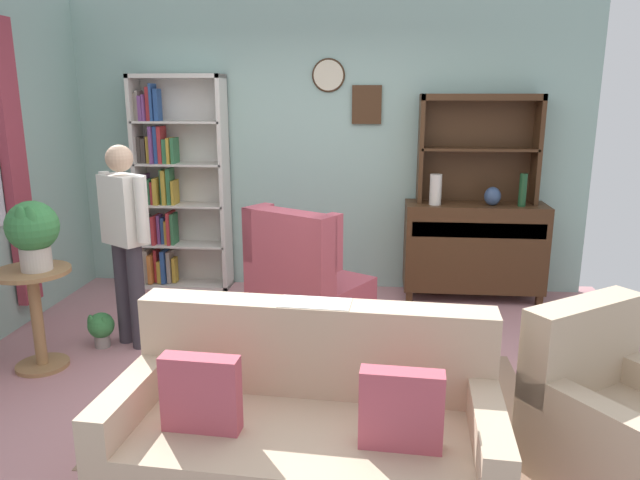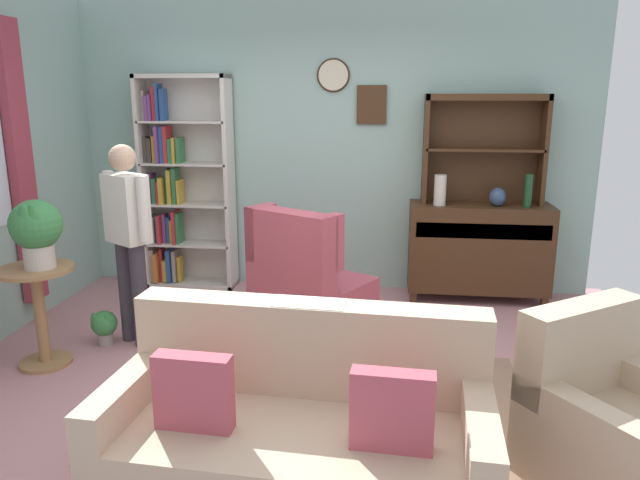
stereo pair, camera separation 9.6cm
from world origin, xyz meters
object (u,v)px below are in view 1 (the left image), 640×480
sideboard (474,246)px  plant_stand (36,308)px  vase_tall (436,190)px  potted_plant_large (32,230)px  sideboard_hutch (479,134)px  potted_plant_small (101,327)px  person_reading (125,232)px  bottle_wine (523,190)px  coffee_table (332,361)px  wingback_chair (305,287)px  vase_round (493,196)px  armchair_floral (618,427)px  book_stack (335,344)px  couch_floral (306,437)px  bookshelf (174,187)px

sideboard → plant_stand: size_ratio=1.77×
vase_tall → potted_plant_large: potted_plant_large is taller
sideboard_hutch → vase_tall: bearing=-154.1°
vase_tall → potted_plant_small: (-2.65, -1.38, -0.90)m
potted_plant_small → person_reading: bearing=19.2°
bottle_wine → coffee_table: size_ratio=0.38×
person_reading → sideboard: bearing=26.1°
wingback_chair → potted_plant_large: (-1.76, -0.84, 0.63)m
wingback_chair → coffee_table: (0.32, -1.28, -0.03)m
person_reading → vase_round: bearing=24.0°
wingback_chair → person_reading: size_ratio=0.70×
bottle_wine → armchair_floral: size_ratio=0.28×
bottle_wine → book_stack: bottle_wine is taller
vase_tall → potted_plant_large: bearing=-148.5°
potted_plant_small → coffee_table: (1.86, -0.82, 0.19)m
couch_floral → plant_stand: size_ratio=2.52×
potted_plant_large → wingback_chair: bearing=25.5°
sideboard_hutch → potted_plant_large: 3.84m
plant_stand → bookshelf: bearing=78.8°
wingback_chair → couch_floral: bearing=-83.0°
coffee_table → book_stack: book_stack is taller
armchair_floral → potted_plant_small: bearing=158.7°
potted_plant_small → book_stack: 2.09m
armchair_floral → person_reading: 3.47m
armchair_floral → coffee_table: (-1.48, 0.49, 0.06)m
sideboard → book_stack: bearing=-116.6°
bookshelf → wingback_chair: (1.43, -1.08, -0.63)m
person_reading → book_stack: 1.95m
potted_plant_small → armchair_floral: bearing=-21.3°
bookshelf → armchair_floral: bookshelf is taller
wingback_chair → coffee_table: size_ratio=1.36×
sideboard → vase_round: (0.13, -0.07, 0.50)m
potted_plant_small → bookshelf: bearing=86.0°
vase_round → potted_plant_large: bearing=-152.4°
bookshelf → potted_plant_small: size_ratio=7.58×
bottle_wine → plant_stand: bearing=-154.7°
bottle_wine → potted_plant_small: 3.80m
vase_tall → armchair_floral: 2.87m
couch_floral → wingback_chair: wingback_chair is taller
potted_plant_small → book_stack: book_stack is taller
bottle_wine → sideboard: bearing=167.1°
wingback_chair → bottle_wine: bearing=25.8°
vase_round → book_stack: bearing=-119.8°
couch_floral → person_reading: (-1.57, 1.66, 0.59)m
sideboard_hutch → vase_round: bearing=-53.5°
vase_tall → person_reading: bearing=-151.8°
wingback_chair → potted_plant_small: bearing=-163.5°
sideboard_hutch → couch_floral: (-1.25, -3.15, -1.25)m
couch_floral → armchair_floral: size_ratio=1.73×
vase_round → potted_plant_small: size_ratio=0.61×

